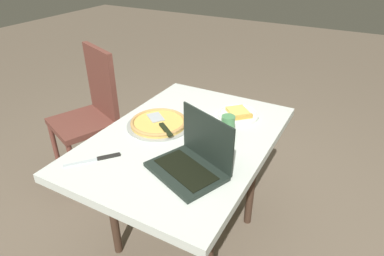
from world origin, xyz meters
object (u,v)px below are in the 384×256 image
chair_near (92,110)px  laptop (193,160)px  pizza_plate (238,114)px  drink_cup (228,125)px  pizza_tray (159,123)px  table_knife (98,159)px  dining_table (185,147)px

chair_near → laptop: bearing=-113.2°
laptop → chair_near: (0.45, 1.05, -0.21)m
pizza_plate → drink_cup: (-0.22, -0.03, 0.04)m
laptop → drink_cup: 0.34m
pizza_tray → table_knife: bearing=170.7°
pizza_plate → drink_cup: drink_cup is taller
dining_table → pizza_tray: (0.03, 0.18, 0.08)m
laptop → pizza_tray: size_ratio=1.11×
chair_near → drink_cup: bearing=-95.9°
dining_table → drink_cup: 0.25m
table_knife → dining_table: bearing=-33.6°
laptop → drink_cup: size_ratio=3.57×
pizza_plate → chair_near: bearing=95.9°
dining_table → chair_near: chair_near is taller
laptop → pizza_tray: laptop is taller
laptop → table_knife: 0.44m
dining_table → chair_near: size_ratio=1.20×
dining_table → chair_near: (0.23, 0.88, -0.10)m
dining_table → pizza_plate: pizza_plate is taller
table_knife → chair_near: chair_near is taller
pizza_plate → pizza_tray: bearing=132.5°
table_knife → chair_near: (0.59, 0.64, -0.17)m
pizza_plate → table_knife: 0.80m
dining_table → pizza_tray: 0.20m
laptop → pizza_tray: bearing=53.8°
pizza_plate → chair_near: chair_near is taller
laptop → table_knife: bearing=109.0°
pizza_tray → pizza_plate: bearing=-47.5°
dining_table → pizza_plate: (0.33, -0.15, 0.08)m
dining_table → table_knife: size_ratio=5.70×
pizza_plate → drink_cup: bearing=-172.7°
drink_cup → chair_near: chair_near is taller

